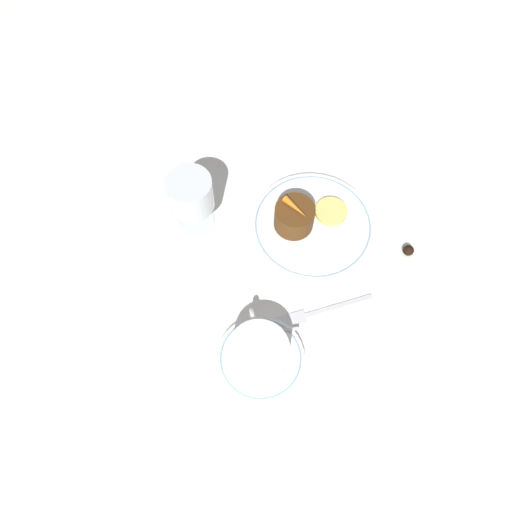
% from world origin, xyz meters
% --- Properties ---
extents(ground_plane, '(3.00, 3.00, 0.00)m').
position_xyz_m(ground_plane, '(0.00, 0.00, 0.00)').
color(ground_plane, white).
extents(dinner_plate, '(0.23, 0.23, 0.01)m').
position_xyz_m(dinner_plate, '(-0.02, -0.06, 0.01)').
color(dinner_plate, white).
rests_on(dinner_plate, ground_plane).
extents(saucer, '(0.14, 0.14, 0.01)m').
position_xyz_m(saucer, '(-0.24, 0.08, 0.01)').
color(saucer, white).
rests_on(saucer, ground_plane).
extents(coffee_cup, '(0.12, 0.10, 0.06)m').
position_xyz_m(coffee_cup, '(-0.24, 0.08, 0.04)').
color(coffee_cup, white).
rests_on(coffee_cup, saucer).
extents(spoon, '(0.02, 0.11, 0.00)m').
position_xyz_m(spoon, '(-0.20, 0.07, 0.01)').
color(spoon, silver).
rests_on(spoon, saucer).
extents(wine_glass, '(0.08, 0.08, 0.13)m').
position_xyz_m(wine_glass, '(0.03, 0.15, 0.09)').
color(wine_glass, silver).
rests_on(wine_glass, ground_plane).
extents(fork, '(0.04, 0.17, 0.01)m').
position_xyz_m(fork, '(-0.18, -0.02, 0.00)').
color(fork, silver).
rests_on(fork, ground_plane).
extents(dessert_cake, '(0.07, 0.07, 0.05)m').
position_xyz_m(dessert_cake, '(-0.01, -0.02, 0.04)').
color(dessert_cake, '#563314').
rests_on(dessert_cake, dinner_plate).
extents(carrot_garnish, '(0.05, 0.04, 0.01)m').
position_xyz_m(carrot_garnish, '(-0.01, -0.02, 0.07)').
color(carrot_garnish, orange).
rests_on(carrot_garnish, dessert_cake).
extents(pineapple_slice, '(0.06, 0.06, 0.01)m').
position_xyz_m(pineapple_slice, '(0.00, -0.09, 0.02)').
color(pineapple_slice, '#EFE075').
rests_on(pineapple_slice, dinner_plate).
extents(chocolate_truffle, '(0.02, 0.02, 0.02)m').
position_xyz_m(chocolate_truffle, '(-0.10, -0.21, 0.01)').
color(chocolate_truffle, black).
rests_on(chocolate_truffle, ground_plane).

